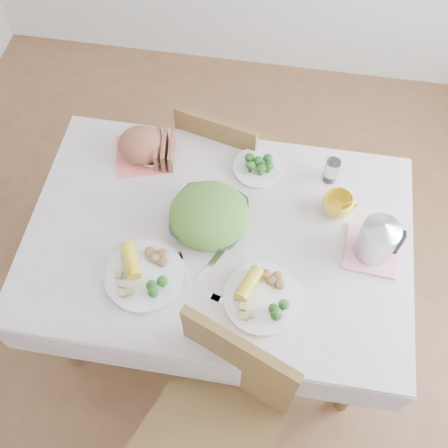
% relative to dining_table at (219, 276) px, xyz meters
% --- Properties ---
extents(floor, '(3.60, 3.60, 0.00)m').
position_rel_dining_table_xyz_m(floor, '(0.00, 0.00, -0.38)').
color(floor, brown).
rests_on(floor, ground).
extents(dining_table, '(1.40, 0.90, 0.75)m').
position_rel_dining_table_xyz_m(dining_table, '(0.00, 0.00, 0.00)').
color(dining_table, brown).
rests_on(dining_table, floor).
extents(tablecloth, '(1.50, 1.00, 0.01)m').
position_rel_dining_table_xyz_m(tablecloth, '(0.00, 0.00, 0.38)').
color(tablecloth, beige).
rests_on(tablecloth, dining_table).
extents(chair_near, '(0.58, 0.58, 0.99)m').
position_rel_dining_table_xyz_m(chair_near, '(0.08, -0.67, 0.09)').
color(chair_near, brown).
rests_on(chair_near, floor).
extents(chair_far, '(0.48, 0.48, 0.88)m').
position_rel_dining_table_xyz_m(chair_far, '(-0.05, 0.65, 0.09)').
color(chair_far, brown).
rests_on(chair_far, floor).
extents(salad_bowl, '(0.32, 0.32, 0.07)m').
position_rel_dining_table_xyz_m(salad_bowl, '(-0.04, 0.05, 0.42)').
color(salad_bowl, white).
rests_on(salad_bowl, tablecloth).
extents(dinner_plate_left, '(0.33, 0.33, 0.02)m').
position_rel_dining_table_xyz_m(dinner_plate_left, '(-0.24, -0.22, 0.40)').
color(dinner_plate_left, white).
rests_on(dinner_plate_left, tablecloth).
extents(dinner_plate_right, '(0.41, 0.41, 0.02)m').
position_rel_dining_table_xyz_m(dinner_plate_right, '(0.20, -0.24, 0.40)').
color(dinner_plate_right, white).
rests_on(dinner_plate_right, tablecloth).
extents(broccoli_plate, '(0.23, 0.23, 0.02)m').
position_rel_dining_table_xyz_m(broccoli_plate, '(0.11, 0.34, 0.40)').
color(broccoli_plate, beige).
rests_on(broccoli_plate, tablecloth).
extents(napkin, '(0.29, 0.29, 0.00)m').
position_rel_dining_table_xyz_m(napkin, '(-0.38, 0.34, 0.39)').
color(napkin, '#F36D60').
rests_on(napkin, tablecloth).
extents(bread_loaf, '(0.22, 0.21, 0.12)m').
position_rel_dining_table_xyz_m(bread_loaf, '(-0.38, 0.34, 0.45)').
color(bread_loaf, brown).
rests_on(bread_loaf, napkin).
extents(fruit_bowl, '(0.15, 0.15, 0.04)m').
position_rel_dining_table_xyz_m(fruit_bowl, '(-0.34, 0.32, 0.41)').
color(fruit_bowl, white).
rests_on(fruit_bowl, tablecloth).
extents(yellow_mug, '(0.16, 0.16, 0.09)m').
position_rel_dining_table_xyz_m(yellow_mug, '(0.45, 0.19, 0.43)').
color(yellow_mug, yellow).
rests_on(yellow_mug, tablecloth).
extents(glass_tumbler, '(0.08, 0.08, 0.11)m').
position_rel_dining_table_xyz_m(glass_tumbler, '(0.41, 0.34, 0.45)').
color(glass_tumbler, white).
rests_on(glass_tumbler, tablecloth).
extents(pink_tray, '(0.21, 0.21, 0.02)m').
position_rel_dining_table_xyz_m(pink_tray, '(0.59, 0.02, 0.40)').
color(pink_tray, pink).
rests_on(pink_tray, tablecloth).
extents(electric_kettle, '(0.18, 0.18, 0.20)m').
position_rel_dining_table_xyz_m(electric_kettle, '(0.59, 0.02, 0.51)').
color(electric_kettle, '#B2B5BA').
rests_on(electric_kettle, pink_tray).
extents(fork_left, '(0.09, 0.16, 0.00)m').
position_rel_dining_table_xyz_m(fork_left, '(-0.10, -0.18, 0.39)').
color(fork_left, silver).
rests_on(fork_left, tablecloth).
extents(fork_right, '(0.11, 0.19, 0.00)m').
position_rel_dining_table_xyz_m(fork_right, '(0.00, -0.12, 0.39)').
color(fork_right, silver).
rests_on(fork_right, tablecloth).
extents(knife, '(0.21, 0.08, 0.00)m').
position_rel_dining_table_xyz_m(knife, '(0.12, -0.29, 0.39)').
color(knife, silver).
rests_on(knife, tablecloth).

